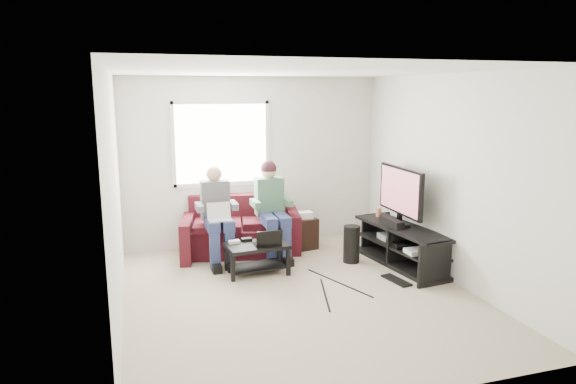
{
  "coord_description": "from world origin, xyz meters",
  "views": [
    {
      "loc": [
        -1.81,
        -5.47,
        2.39
      ],
      "look_at": [
        0.05,
        0.6,
        1.13
      ],
      "focal_mm": 32.0,
      "sensor_mm": 36.0,
      "label": 1
    }
  ],
  "objects_px": {
    "tv_stand": "(402,248)",
    "end_table": "(305,232)",
    "tv": "(400,192)",
    "coffee_table": "(257,252)",
    "subwoofer": "(352,244)",
    "sofa": "(241,232)"
  },
  "relations": [
    {
      "from": "tv",
      "to": "end_table",
      "type": "distance_m",
      "value": 1.64
    },
    {
      "from": "end_table",
      "to": "tv",
      "type": "bearing_deg",
      "value": -45.01
    },
    {
      "from": "sofa",
      "to": "coffee_table",
      "type": "relative_size",
      "value": 2.28
    },
    {
      "from": "coffee_table",
      "to": "end_table",
      "type": "relative_size",
      "value": 1.46
    },
    {
      "from": "tv_stand",
      "to": "tv",
      "type": "xyz_separation_m",
      "value": [
        -0.0,
        0.1,
        0.76
      ]
    },
    {
      "from": "tv_stand",
      "to": "end_table",
      "type": "relative_size",
      "value": 3.0
    },
    {
      "from": "sofa",
      "to": "coffee_table",
      "type": "distance_m",
      "value": 0.96
    },
    {
      "from": "tv_stand",
      "to": "tv",
      "type": "relative_size",
      "value": 1.57
    },
    {
      "from": "coffee_table",
      "to": "tv",
      "type": "bearing_deg",
      "value": -5.2
    },
    {
      "from": "coffee_table",
      "to": "tv_stand",
      "type": "height_order",
      "value": "tv_stand"
    },
    {
      "from": "coffee_table",
      "to": "tv_stand",
      "type": "distance_m",
      "value": 2.02
    },
    {
      "from": "sofa",
      "to": "tv",
      "type": "bearing_deg",
      "value": -29.55
    },
    {
      "from": "tv_stand",
      "to": "end_table",
      "type": "height_order",
      "value": "end_table"
    },
    {
      "from": "coffee_table",
      "to": "tv_stand",
      "type": "relative_size",
      "value": 0.49
    },
    {
      "from": "tv_stand",
      "to": "end_table",
      "type": "bearing_deg",
      "value": 132.42
    },
    {
      "from": "sofa",
      "to": "tv",
      "type": "xyz_separation_m",
      "value": [
        2.01,
        -1.14,
        0.7
      ]
    },
    {
      "from": "subwoofer",
      "to": "sofa",
      "type": "bearing_deg",
      "value": 146.62
    },
    {
      "from": "coffee_table",
      "to": "subwoofer",
      "type": "xyz_separation_m",
      "value": [
        1.38,
        0.04,
        -0.03
      ]
    },
    {
      "from": "tv",
      "to": "end_table",
      "type": "xyz_separation_m",
      "value": [
        -1.03,
        1.03,
        -0.75
      ]
    },
    {
      "from": "tv_stand",
      "to": "subwoofer",
      "type": "distance_m",
      "value": 0.69
    },
    {
      "from": "tv_stand",
      "to": "end_table",
      "type": "xyz_separation_m",
      "value": [
        -1.03,
        1.13,
        0.01
      ]
    },
    {
      "from": "sofa",
      "to": "subwoofer",
      "type": "xyz_separation_m",
      "value": [
        1.39,
        -0.92,
        -0.05
      ]
    }
  ]
}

